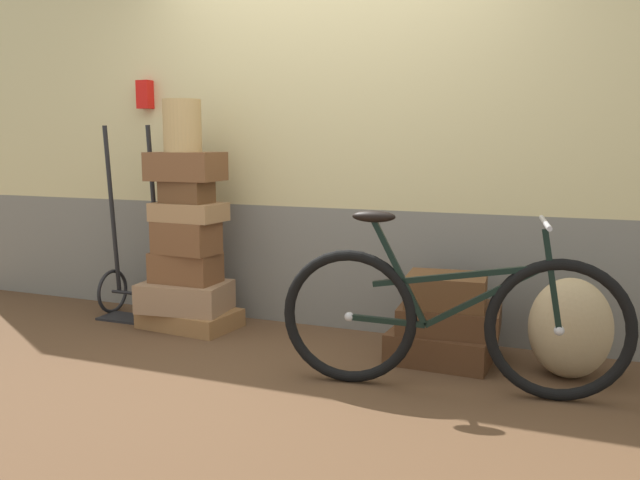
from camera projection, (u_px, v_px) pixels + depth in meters
name	position (u px, v px, depth m)	size (l,w,h in m)	color
ground	(284.00, 366.00, 3.80)	(8.79, 5.20, 0.06)	#513823
station_building	(338.00, 110.00, 4.35)	(6.79, 0.74, 2.90)	slate
suitcase_0	(190.00, 318.00, 4.48)	(0.63, 0.41, 0.12)	olive
suitcase_1	(185.00, 296.00, 4.44)	(0.57, 0.39, 0.19)	#937051
suitcase_2	(186.00, 267.00, 4.42)	(0.44, 0.26, 0.20)	brown
suitcase_3	(186.00, 237.00, 4.36)	(0.41, 0.25, 0.21)	brown
suitcase_4	(189.00, 212.00, 4.36)	(0.46, 0.29, 0.12)	#9E754C
suitcase_5	(187.00, 192.00, 4.32)	(0.32, 0.21, 0.14)	brown
suitcase_6	(186.00, 166.00, 4.33)	(0.47, 0.31, 0.19)	brown
suitcase_7	(442.00, 345.00, 3.80)	(0.57, 0.48, 0.18)	#4C2D19
suitcase_8	(450.00, 318.00, 3.78)	(0.56, 0.44, 0.15)	#4C2D19
suitcase_9	(446.00, 290.00, 3.73)	(0.44, 0.34, 0.18)	brown
wicker_basket	(182.00, 126.00, 4.27)	(0.25, 0.25, 0.34)	tan
luggage_trolley	(134.00, 276.00, 4.73)	(0.45, 0.38, 1.36)	black
burlap_sack	(570.00, 328.00, 3.49)	(0.43, 0.37, 0.54)	tan
bicycle	(449.00, 319.00, 3.28)	(1.72, 0.46, 0.91)	black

